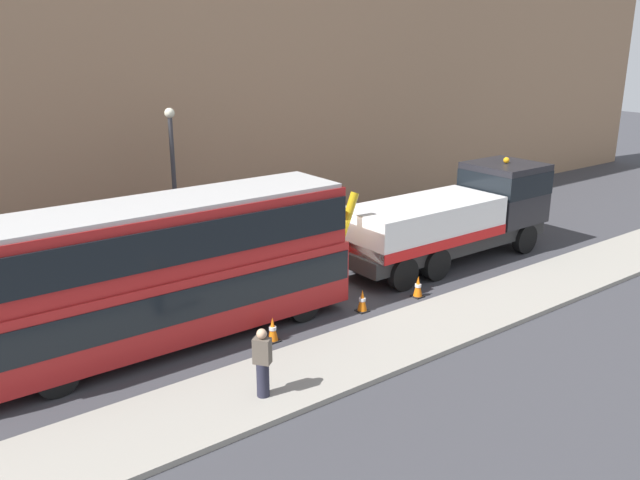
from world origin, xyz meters
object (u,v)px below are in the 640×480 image
at_px(recovery_tow_truck, 456,215).
at_px(traffic_cone_midway, 362,301).
at_px(traffic_cone_near_bus, 273,330).
at_px(double_decker_bus, 163,268).
at_px(pedestrian_onlooker, 262,364).
at_px(street_lamp, 174,175).
at_px(traffic_cone_near_truck, 418,287).

relative_size(recovery_tow_truck, traffic_cone_midway, 14.09).
relative_size(traffic_cone_near_bus, traffic_cone_midway, 1.00).
bearing_deg(double_decker_bus, traffic_cone_near_bus, -35.28).
relative_size(double_decker_bus, pedestrian_onlooker, 6.47).
bearing_deg(street_lamp, recovery_tow_truck, -32.96).
distance_m(pedestrian_onlooker, traffic_cone_near_bus, 3.25).
height_order(pedestrian_onlooker, traffic_cone_midway, pedestrian_onlooker).
height_order(recovery_tow_truck, traffic_cone_midway, recovery_tow_truck).
distance_m(traffic_cone_near_bus, street_lamp, 8.04).
bearing_deg(street_lamp, pedestrian_onlooker, -104.87).
bearing_deg(pedestrian_onlooker, traffic_cone_near_bus, 16.06).
distance_m(double_decker_bus, street_lamp, 6.56).
bearing_deg(traffic_cone_near_bus, street_lamp, 84.58).
relative_size(pedestrian_onlooker, traffic_cone_near_truck, 2.38).
distance_m(traffic_cone_midway, traffic_cone_near_truck, 2.24).
relative_size(recovery_tow_truck, traffic_cone_near_truck, 14.09).
xyz_separation_m(recovery_tow_truck, traffic_cone_midway, (-6.06, -1.64, -1.42)).
bearing_deg(street_lamp, double_decker_bus, -118.61).
distance_m(double_decker_bus, pedestrian_onlooker, 4.44).
bearing_deg(street_lamp, traffic_cone_near_truck, -56.80).
bearing_deg(recovery_tow_truck, double_decker_bus, -179.69).
relative_size(double_decker_bus, traffic_cone_midway, 15.36).
height_order(pedestrian_onlooker, traffic_cone_near_bus, pedestrian_onlooker).
xyz_separation_m(traffic_cone_near_truck, street_lamp, (-4.91, 7.50, 3.13)).
bearing_deg(pedestrian_onlooker, street_lamp, 38.52).
bearing_deg(recovery_tow_truck, traffic_cone_near_bus, -169.42).
relative_size(recovery_tow_truck, street_lamp, 1.74).
bearing_deg(recovery_tow_truck, traffic_cone_near_truck, -153.92).
bearing_deg(recovery_tow_truck, pedestrian_onlooker, -159.22).
relative_size(double_decker_bus, traffic_cone_near_truck, 15.36).
bearing_deg(traffic_cone_near_bus, traffic_cone_midway, 1.15).
height_order(double_decker_bus, traffic_cone_near_bus, double_decker_bus).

